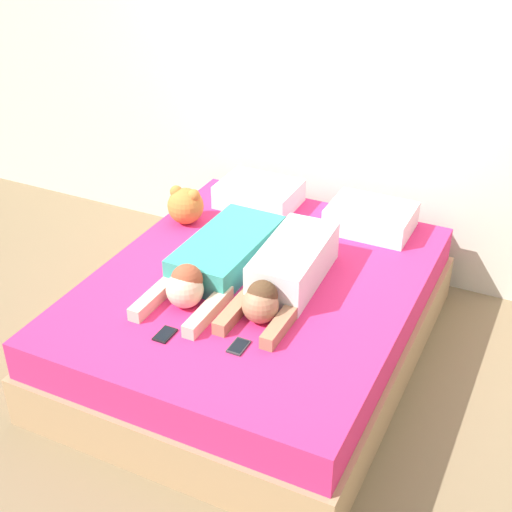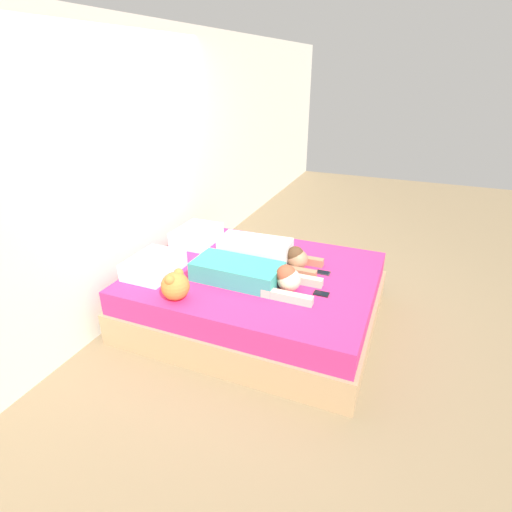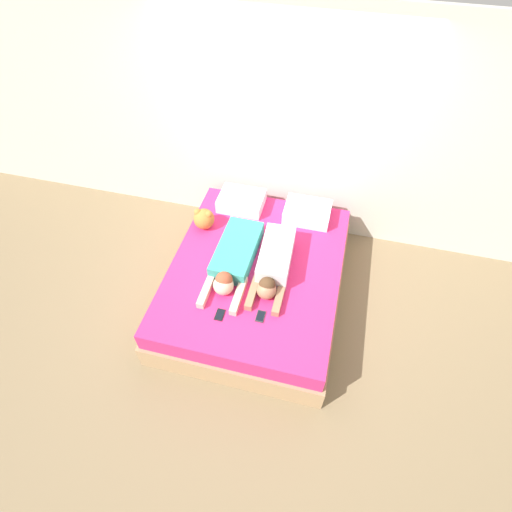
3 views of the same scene
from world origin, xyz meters
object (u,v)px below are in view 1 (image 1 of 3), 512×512
object	(u,v)px
cell_phone_left	(165,334)
cell_phone_right	(239,346)
plush_toy	(186,205)
pillow_head_right	(371,218)
person_right	(286,272)
person_left	(217,260)
pillow_head_left	(259,194)
bed	(256,317)

from	to	relation	value
cell_phone_left	cell_phone_right	xyz separation A→B (m)	(0.37, 0.07, 0.00)
cell_phone_right	plush_toy	world-z (taller)	plush_toy
pillow_head_right	person_right	xyz separation A→B (m)	(-0.20, -0.85, 0.03)
person_right	person_left	bearing A→B (deg)	-177.00
pillow_head_left	cell_phone_right	distance (m)	1.53
person_right	cell_phone_left	world-z (taller)	person_right
pillow_head_right	person_right	size ratio (longest dim) A/B	0.52
bed	pillow_head_left	bearing A→B (deg)	114.69
pillow_head_left	person_right	world-z (taller)	person_right
bed	pillow_head_left	size ratio (longest dim) A/B	4.29
person_left	person_right	size ratio (longest dim) A/B	1.13
plush_toy	bed	bearing A→B (deg)	-30.72
person_left	cell_phone_left	bearing A→B (deg)	-86.14
bed	cell_phone_right	xyz separation A→B (m)	(0.19, -0.58, 0.26)
bed	pillow_head_left	xyz separation A→B (m)	(-0.38, 0.84, 0.33)
pillow_head_right	cell_phone_right	bearing A→B (deg)	-97.86
person_right	pillow_head_left	bearing A→B (deg)	123.88
bed	pillow_head_right	xyz separation A→B (m)	(0.38, 0.84, 0.33)
bed	person_left	bearing A→B (deg)	-170.71
person_right	cell_phone_left	size ratio (longest dim) A/B	7.82
bed	plush_toy	size ratio (longest dim) A/B	9.08
bed	plush_toy	distance (m)	0.89
person_left	cell_phone_right	xyz separation A→B (m)	(0.41, -0.54, -0.08)
pillow_head_right	person_left	size ratio (longest dim) A/B	0.46
person_right	cell_phone_left	bearing A→B (deg)	-119.84
pillow_head_left	pillow_head_right	xyz separation A→B (m)	(0.77, 0.00, 0.00)
pillow_head_left	person_left	distance (m)	0.89
person_right	cell_phone_right	bearing A→B (deg)	-89.81
pillow_head_right	plush_toy	distance (m)	1.16
bed	cell_phone_left	distance (m)	0.73
pillow_head_left	pillow_head_right	bearing A→B (deg)	0.00
person_right	plush_toy	xyz separation A→B (m)	(-0.88, 0.42, 0.01)
cell_phone_left	bed	bearing A→B (deg)	74.62
pillow_head_left	pillow_head_right	distance (m)	0.77
person_left	plush_toy	world-z (taller)	plush_toy
pillow_head_right	person_left	bearing A→B (deg)	-124.79
pillow_head_left	cell_phone_right	xyz separation A→B (m)	(0.57, -1.41, -0.07)
bed	person_right	bearing A→B (deg)	-4.54
bed	person_right	size ratio (longest dim) A/B	2.23
pillow_head_left	cell_phone_left	distance (m)	1.50
pillow_head_left	person_right	size ratio (longest dim) A/B	0.52
cell_phone_right	plush_toy	bearing A→B (deg)	131.60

